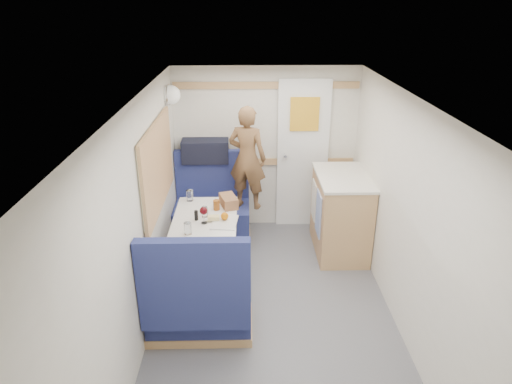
{
  "coord_description": "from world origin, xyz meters",
  "views": [
    {
      "loc": [
        -0.23,
        -3.06,
        2.71
      ],
      "look_at": [
        -0.15,
        0.9,
        1.02
      ],
      "focal_mm": 32.0,
      "sensor_mm": 36.0,
      "label": 1
    }
  ],
  "objects_px": {
    "bench_far": "(213,215)",
    "wine_glass": "(204,211)",
    "bench_near": "(199,305)",
    "dome_light": "(171,95)",
    "tumbler_right": "(205,212)",
    "tray": "(225,222)",
    "cheese_block": "(213,218)",
    "duffel_bag": "(205,151)",
    "dinette_table": "(206,230)",
    "tumbler_left": "(188,229)",
    "bread_loaf": "(229,201)",
    "galley_counter": "(340,213)",
    "beer_glass": "(216,205)",
    "person": "(247,158)",
    "orange_fruit": "(225,216)",
    "tumbler_mid": "(190,196)",
    "pepper_grinder": "(196,215)"
  },
  "relations": [
    {
      "from": "bench_far",
      "to": "wine_glass",
      "type": "height_order",
      "value": "bench_far"
    },
    {
      "from": "bench_near",
      "to": "dome_light",
      "type": "relative_size",
      "value": 5.25
    },
    {
      "from": "dome_light",
      "to": "tumbler_right",
      "type": "bearing_deg",
      "value": -65.81
    },
    {
      "from": "tray",
      "to": "cheese_block",
      "type": "height_order",
      "value": "cheese_block"
    },
    {
      "from": "duffel_bag",
      "to": "bench_far",
      "type": "bearing_deg",
      "value": -74.76
    },
    {
      "from": "dinette_table",
      "to": "tumbler_left",
      "type": "height_order",
      "value": "tumbler_left"
    },
    {
      "from": "bench_near",
      "to": "tumbler_right",
      "type": "height_order",
      "value": "bench_near"
    },
    {
      "from": "dome_light",
      "to": "bread_loaf",
      "type": "height_order",
      "value": "dome_light"
    },
    {
      "from": "bench_far",
      "to": "galley_counter",
      "type": "distance_m",
      "value": 1.51
    },
    {
      "from": "beer_glass",
      "to": "tumbler_right",
      "type": "bearing_deg",
      "value": -123.47
    },
    {
      "from": "dome_light",
      "to": "person",
      "type": "bearing_deg",
      "value": -3.55
    },
    {
      "from": "dinette_table",
      "to": "bench_far",
      "type": "distance_m",
      "value": 0.9
    },
    {
      "from": "duffel_bag",
      "to": "bread_loaf",
      "type": "bearing_deg",
      "value": -72.44
    },
    {
      "from": "dome_light",
      "to": "orange_fruit",
      "type": "xyz_separation_m",
      "value": [
        0.59,
        -0.97,
        -0.97
      ]
    },
    {
      "from": "orange_fruit",
      "to": "duffel_bag",
      "type": "bearing_deg",
      "value": 102.39
    },
    {
      "from": "orange_fruit",
      "to": "beer_glass",
      "type": "bearing_deg",
      "value": 109.42
    },
    {
      "from": "person",
      "to": "cheese_block",
      "type": "xyz_separation_m",
      "value": [
        -0.33,
        -0.92,
        -0.29
      ]
    },
    {
      "from": "galley_counter",
      "to": "tumbler_left",
      "type": "bearing_deg",
      "value": -149.86
    },
    {
      "from": "bench_near",
      "to": "duffel_bag",
      "type": "relative_size",
      "value": 1.91
    },
    {
      "from": "dome_light",
      "to": "duffel_bag",
      "type": "bearing_deg",
      "value": 40.57
    },
    {
      "from": "dome_light",
      "to": "cheese_block",
      "type": "xyz_separation_m",
      "value": [
        0.48,
        -0.97,
        -0.99
      ]
    },
    {
      "from": "tray",
      "to": "wine_glass",
      "type": "height_order",
      "value": "wine_glass"
    },
    {
      "from": "dome_light",
      "to": "tumbler_right",
      "type": "distance_m",
      "value": 1.36
    },
    {
      "from": "person",
      "to": "tumbler_right",
      "type": "bearing_deg",
      "value": 80.96
    },
    {
      "from": "duffel_bag",
      "to": "orange_fruit",
      "type": "distance_m",
      "value": 1.3
    },
    {
      "from": "bench_near",
      "to": "tumbler_right",
      "type": "xyz_separation_m",
      "value": [
        -0.0,
        0.85,
        0.47
      ]
    },
    {
      "from": "tray",
      "to": "tumbler_mid",
      "type": "bearing_deg",
      "value": 126.1
    },
    {
      "from": "galley_counter",
      "to": "bread_loaf",
      "type": "bearing_deg",
      "value": -165.55
    },
    {
      "from": "orange_fruit",
      "to": "bread_loaf",
      "type": "relative_size",
      "value": 0.28
    },
    {
      "from": "person",
      "to": "orange_fruit",
      "type": "height_order",
      "value": "person"
    },
    {
      "from": "galley_counter",
      "to": "orange_fruit",
      "type": "xyz_separation_m",
      "value": [
        -1.27,
        -0.67,
        0.31
      ]
    },
    {
      "from": "person",
      "to": "pepper_grinder",
      "type": "distance_m",
      "value": 1.06
    },
    {
      "from": "cheese_block",
      "to": "wine_glass",
      "type": "relative_size",
      "value": 0.66
    },
    {
      "from": "galley_counter",
      "to": "tumbler_mid",
      "type": "xyz_separation_m",
      "value": [
        -1.66,
        -0.18,
        0.31
      ]
    },
    {
      "from": "dome_light",
      "to": "galley_counter",
      "type": "bearing_deg",
      "value": -9.18
    },
    {
      "from": "galley_counter",
      "to": "beer_glass",
      "type": "bearing_deg",
      "value": -163.34
    },
    {
      "from": "tumbler_left",
      "to": "beer_glass",
      "type": "distance_m",
      "value": 0.57
    },
    {
      "from": "person",
      "to": "tumbler_right",
      "type": "height_order",
      "value": "person"
    },
    {
      "from": "wine_glass",
      "to": "orange_fruit",
      "type": "bearing_deg",
      "value": 9.53
    },
    {
      "from": "orange_fruit",
      "to": "wine_glass",
      "type": "height_order",
      "value": "wine_glass"
    },
    {
      "from": "tumbler_right",
      "to": "person",
      "type": "bearing_deg",
      "value": 62.62
    },
    {
      "from": "dinette_table",
      "to": "tumbler_right",
      "type": "distance_m",
      "value": 0.21
    },
    {
      "from": "dinette_table",
      "to": "bench_near",
      "type": "relative_size",
      "value": 0.88
    },
    {
      "from": "person",
      "to": "wine_glass",
      "type": "relative_size",
      "value": 7.1
    },
    {
      "from": "dome_light",
      "to": "person",
      "type": "distance_m",
      "value": 1.08
    },
    {
      "from": "duffel_bag",
      "to": "orange_fruit",
      "type": "relative_size",
      "value": 7.35
    },
    {
      "from": "tumbler_mid",
      "to": "tumbler_left",
      "type": "bearing_deg",
      "value": -85.01
    },
    {
      "from": "dinette_table",
      "to": "bench_far",
      "type": "height_order",
      "value": "bench_far"
    },
    {
      "from": "person",
      "to": "beer_glass",
      "type": "distance_m",
      "value": 0.78
    },
    {
      "from": "beer_glass",
      "to": "wine_glass",
      "type": "bearing_deg",
      "value": -108.87
    }
  ]
}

